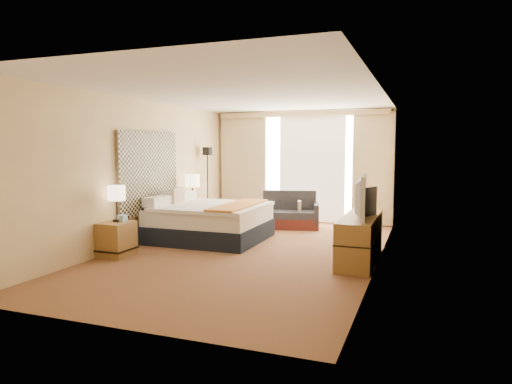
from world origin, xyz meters
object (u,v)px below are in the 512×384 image
(lamp_right, at_px, (192,181))
(television, at_px, (356,196))
(floor_lamp, at_px, (207,170))
(nightstand_right, at_px, (191,217))
(media_dresser, at_px, (360,238))
(lamp_left, at_px, (116,194))
(desk_chair, at_px, (360,227))
(nightstand_left, at_px, (116,239))
(loveseat, at_px, (289,216))
(bed, at_px, (209,221))

(lamp_right, xyz_separation_m, television, (3.60, -1.66, -0.02))
(lamp_right, distance_m, television, 3.96)
(lamp_right, bearing_deg, floor_lamp, 95.40)
(nightstand_right, height_order, media_dresser, media_dresser)
(floor_lamp, relative_size, lamp_left, 3.01)
(floor_lamp, relative_size, desk_chair, 1.54)
(lamp_left, xyz_separation_m, television, (3.66, 0.76, 0.02))
(lamp_right, relative_size, television, 0.57)
(nightstand_left, xyz_separation_m, media_dresser, (3.70, 1.05, 0.07))
(nightstand_left, distance_m, nightstand_right, 2.50)
(lamp_right, height_order, television, television)
(lamp_left, bearing_deg, television, 11.65)
(floor_lamp, height_order, lamp_right, floor_lamp)
(loveseat, height_order, desk_chair, desk_chair)
(loveseat, relative_size, lamp_right, 2.21)
(nightstand_left, xyz_separation_m, lamp_right, (0.05, 2.47, 0.76))
(nightstand_right, relative_size, television, 0.50)
(desk_chair, bearing_deg, nightstand_left, -140.84)
(loveseat, distance_m, desk_chair, 3.02)
(lamp_left, bearing_deg, media_dresser, 15.04)
(floor_lamp, xyz_separation_m, lamp_right, (0.08, -0.88, -0.20))
(desk_chair, relative_size, lamp_right, 1.80)
(bed, height_order, lamp_left, lamp_left)
(nightstand_left, bearing_deg, media_dresser, 15.84)
(bed, bearing_deg, nightstand_left, -115.26)
(nightstand_left, height_order, floor_lamp, floor_lamp)
(lamp_left, bearing_deg, nightstand_right, 89.69)
(nightstand_left, xyz_separation_m, bed, (0.81, 1.72, 0.08))
(bed, bearing_deg, television, -17.72)
(nightstand_left, bearing_deg, floor_lamp, 90.51)
(loveseat, xyz_separation_m, lamp_left, (-1.87, -3.48, 0.74))
(desk_chair, xyz_separation_m, lamp_left, (-3.69, -1.10, 0.50))
(floor_lamp, bearing_deg, nightstand_left, -89.49)
(media_dresser, xyz_separation_m, loveseat, (-1.85, 2.49, -0.09))
(desk_chair, distance_m, television, 0.62)
(nightstand_left, xyz_separation_m, floor_lamp, (-0.03, 3.35, 0.96))
(nightstand_left, height_order, nightstand_right, same)
(television, bearing_deg, loveseat, 27.13)
(floor_lamp, distance_m, desk_chair, 4.37)
(bed, relative_size, floor_lamp, 1.14)
(nightstand_right, bearing_deg, nightstand_left, -90.00)
(media_dresser, height_order, bed, bed)
(loveseat, height_order, lamp_left, lamp_left)
(nightstand_left, xyz_separation_m, television, (3.65, 0.81, 0.74))
(media_dresser, relative_size, lamp_left, 3.09)
(nightstand_left, xyz_separation_m, desk_chair, (3.68, 1.15, 0.23))
(floor_lamp, xyz_separation_m, desk_chair, (3.71, -2.20, -0.73))
(bed, bearing_deg, desk_chair, -11.17)
(nightstand_right, distance_m, television, 4.09)
(nightstand_right, height_order, bed, bed)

